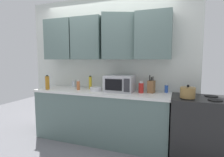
{
  "coord_description": "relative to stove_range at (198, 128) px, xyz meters",
  "views": [
    {
      "loc": [
        1.24,
        -3.11,
        1.45
      ],
      "look_at": [
        0.2,
        -0.25,
        1.12
      ],
      "focal_mm": 28.46,
      "sensor_mm": 36.0,
      "label": 1
    }
  ],
  "objects": [
    {
      "name": "bottle_clear_tall",
      "position": [
        -2.25,
        0.24,
        0.52
      ],
      "size": [
        0.07,
        0.07,
        0.15
      ],
      "color": "silver",
      "rests_on": "counter_run"
    },
    {
      "name": "kettle",
      "position": [
        -0.17,
        -0.14,
        0.54
      ],
      "size": [
        0.2,
        0.2,
        0.19
      ],
      "color": "olive",
      "rests_on": "stove_range"
    },
    {
      "name": "bottle_amber_vinegar",
      "position": [
        -2.55,
        -0.16,
        0.57
      ],
      "size": [
        0.07,
        0.07,
        0.26
      ],
      "color": "#AD701E",
      "rests_on": "counter_run"
    },
    {
      "name": "bottle_yellow_mustard",
      "position": [
        -1.83,
        0.15,
        0.57
      ],
      "size": [
        0.06,
        0.06,
        0.25
      ],
      "color": "gold",
      "rests_on": "counter_run"
    },
    {
      "name": "knife_block",
      "position": [
        -0.71,
        0.15,
        0.55
      ],
      "size": [
        0.12,
        0.14,
        0.29
      ],
      "color": "brown",
      "rests_on": "counter_run"
    },
    {
      "name": "bowl_ceramic_small",
      "position": [
        -1.66,
        0.02,
        0.48
      ],
      "size": [
        0.21,
        0.21,
        0.06
      ],
      "primitive_type": "cylinder",
      "color": "silver",
      "rests_on": "counter_run"
    },
    {
      "name": "wall_back_with_cabinets",
      "position": [
        -1.58,
        0.25,
        1.12
      ],
      "size": [
        3.25,
        0.52,
        2.6
      ],
      "color": "silver",
      "rests_on": "ground_plane"
    },
    {
      "name": "stove_range",
      "position": [
        0.0,
        0.0,
        0.0
      ],
      "size": [
        0.76,
        0.64,
        0.91
      ],
      "color": "black",
      "rests_on": "ground_plane"
    },
    {
      "name": "bottle_blue_cleaner",
      "position": [
        -0.48,
        0.24,
        0.52
      ],
      "size": [
        0.06,
        0.06,
        0.15
      ],
      "color": "#2D56B7",
      "rests_on": "counter_run"
    },
    {
      "name": "bottle_white_jar",
      "position": [
        -2.68,
        -0.02,
        0.56
      ],
      "size": [
        0.06,
        0.06,
        0.22
      ],
      "color": "white",
      "rests_on": "counter_run"
    },
    {
      "name": "bottle_spice_jar",
      "position": [
        -1.99,
        -0.02,
        0.53
      ],
      "size": [
        0.06,
        0.06,
        0.18
      ],
      "color": "#BC6638",
      "rests_on": "counter_run"
    },
    {
      "name": "counter_run",
      "position": [
        -1.58,
        0.02,
        -0.0
      ],
      "size": [
        2.38,
        0.63,
        0.9
      ],
      "color": "slate",
      "rests_on": "ground_plane"
    },
    {
      "name": "microwave",
      "position": [
        -1.23,
        0.07,
        0.59
      ],
      "size": [
        0.48,
        0.37,
        0.28
      ],
      "color": "#B7B7BC",
      "rests_on": "counter_run"
    },
    {
      "name": "bottle_red_sauce",
      "position": [
        -0.86,
        0.07,
        0.54
      ],
      "size": [
        0.08,
        0.08,
        0.19
      ],
      "color": "red",
      "rests_on": "counter_run"
    }
  ]
}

